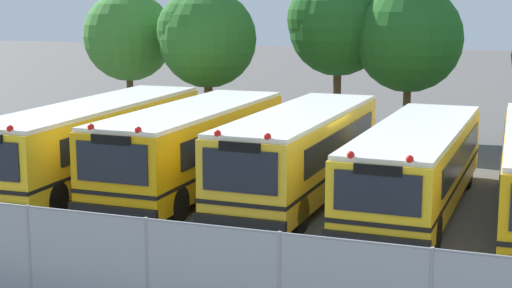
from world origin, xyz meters
name	(u,v)px	position (x,y,z in m)	size (l,w,h in m)	color
ground_plane	(301,199)	(0.00, 0.00, 0.00)	(160.00, 160.00, 0.00)	#514F4C
school_bus_0	(97,139)	(-6.99, -0.07, 1.44)	(2.79, 11.53, 2.74)	yellow
school_bus_1	(193,145)	(-3.50, -0.10, 1.46)	(2.64, 9.95, 2.78)	#EAA80C
school_bus_2	(301,151)	(-0.05, 0.04, 1.46)	(2.56, 9.96, 2.79)	yellow
school_bus_3	(416,164)	(3.40, -0.06, 1.34)	(2.69, 10.46, 2.54)	yellow
tree_0	(129,37)	(-11.54, 10.40, 4.24)	(4.18, 4.18, 6.40)	#4C3823
tree_1	(204,37)	(-7.22, 9.17, 4.39)	(4.27, 4.23, 6.41)	#4C3823
tree_2	(334,24)	(-2.08, 11.73, 4.89)	(4.37, 4.37, 7.01)	#4C3823
tree_3	(412,37)	(1.38, 11.40, 4.41)	(4.54, 4.54, 6.61)	#4C3823
chainlink_fence	(147,265)	(-0.20, -9.42, 0.99)	(21.02, 0.07, 1.91)	#9EA0A3
traffic_cone	(255,287)	(1.44, -8.00, 0.25)	(0.38, 0.38, 0.49)	#EA5914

